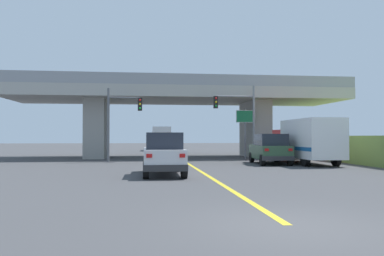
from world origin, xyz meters
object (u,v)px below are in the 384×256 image
object	(u,v)px
traffic_signal_farside	(120,116)
highway_sign	(245,122)
suv_lead	(163,154)
box_truck	(307,140)
suv_crossing	(270,149)
semi_truck_distant	(161,138)
sedan_oncoming	(167,144)
traffic_signal_nearside	(241,113)

from	to	relation	value
traffic_signal_farside	highway_sign	world-z (taller)	traffic_signal_farside
highway_sign	traffic_signal_farside	bearing A→B (deg)	-164.64
suv_lead	box_truck	size ratio (longest dim) A/B	0.63
suv_crossing	semi_truck_distant	xyz separation A→B (m)	(-6.18, 27.93, 0.64)
suv_lead	highway_sign	world-z (taller)	highway_sign
box_truck	sedan_oncoming	size ratio (longest dim) A/B	1.66
suv_lead	sedan_oncoming	world-z (taller)	same
box_truck	highway_sign	xyz separation A→B (m)	(-2.49, 6.75, 1.50)
box_truck	traffic_signal_farside	distance (m)	13.38
suv_crossing	sedan_oncoming	distance (m)	18.98
box_truck	suv_crossing	bearing A→B (deg)	173.47
box_truck	sedan_oncoming	xyz separation A→B (m)	(-8.33, 18.33, -0.57)
traffic_signal_farside	highway_sign	distance (m)	10.54
semi_truck_distant	traffic_signal_nearside	bearing A→B (deg)	-77.28
traffic_signal_nearside	semi_truck_distant	distance (m)	24.05
sedan_oncoming	highway_sign	world-z (taller)	highway_sign
highway_sign	semi_truck_distant	size ratio (longest dim) A/B	0.56
box_truck	traffic_signal_farside	size ratio (longest dim) A/B	1.36
suv_lead	sedan_oncoming	xyz separation A→B (m)	(1.61, 24.84, -0.00)
box_truck	highway_sign	world-z (taller)	highway_sign
sedan_oncoming	traffic_signal_farside	bearing A→B (deg)	-106.72
suv_crossing	highway_sign	distance (m)	6.79
traffic_signal_farside	box_truck	bearing A→B (deg)	-17.37
traffic_signal_nearside	semi_truck_distant	bearing A→B (deg)	102.72
box_truck	highway_sign	size ratio (longest dim) A/B	1.74
suv_lead	traffic_signal_farside	size ratio (longest dim) A/B	0.86
traffic_signal_nearside	semi_truck_distant	size ratio (longest dim) A/B	0.78
suv_crossing	traffic_signal_nearside	size ratio (longest dim) A/B	0.82
traffic_signal_nearside	traffic_signal_farside	xyz separation A→B (m)	(-9.28, -0.88, -0.27)
sedan_oncoming	traffic_signal_nearside	size ratio (longest dim) A/B	0.75
suv_lead	highway_sign	distance (m)	15.36
traffic_signal_nearside	highway_sign	world-z (taller)	traffic_signal_nearside
suv_crossing	suv_lead	bearing A→B (deg)	-133.24
suv_crossing	traffic_signal_farside	xyz separation A→B (m)	(-10.18, 3.67, 2.38)
traffic_signal_nearside	semi_truck_distant	world-z (taller)	traffic_signal_nearside
traffic_signal_farside	semi_truck_distant	world-z (taller)	traffic_signal_farside
suv_lead	box_truck	xyz separation A→B (m)	(9.94, 6.52, 0.57)
traffic_signal_nearside	highway_sign	xyz separation A→B (m)	(0.88, 1.91, -0.58)
traffic_signal_farside	suv_crossing	bearing A→B (deg)	-19.84
suv_lead	highway_sign	xyz separation A→B (m)	(7.46, 13.26, 2.07)
box_truck	highway_sign	bearing A→B (deg)	110.24
suv_crossing	highway_sign	size ratio (longest dim) A/B	1.13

